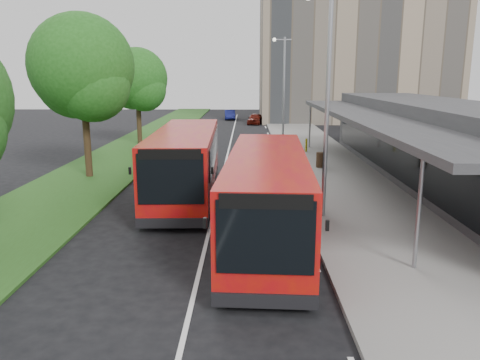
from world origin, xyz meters
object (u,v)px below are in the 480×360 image
object	(u,v)px
car_near	(255,119)
car_far	(230,115)
lamp_post_near	(325,92)
lamp_post_far	(283,83)
tree_mid	(82,73)
bollard	(306,145)
litter_bin	(320,160)
tree_far	(137,83)
bus_main	(267,197)
bus_second	(186,163)

from	to	relation	value
car_near	car_far	distance (m)	6.37
lamp_post_near	lamp_post_far	world-z (taller)	same
tree_mid	bollard	world-z (taller)	tree_mid
lamp_post_far	litter_bin	distance (m)	11.53
tree_far	lamp_post_far	distance (m)	11.17
tree_far	car_near	xyz separation A→B (m)	(9.28, 16.07, -4.17)
lamp_post_far	tree_far	bearing A→B (deg)	-175.13
bollard	car_near	xyz separation A→B (m)	(-3.15, 20.16, -0.00)
lamp_post_far	car_far	world-z (taller)	lamp_post_far
bus_main	car_near	world-z (taller)	bus_main
tree_far	bus_main	bearing A→B (deg)	-67.31
tree_mid	bus_second	xyz separation A→B (m)	(5.62, -3.77, -3.90)
tree_far	bus_second	xyz separation A→B (m)	(5.62, -15.77, -3.25)
tree_mid	lamp_post_far	distance (m)	17.09
car_near	bus_main	bearing A→B (deg)	-80.16
car_far	lamp_post_near	bearing A→B (deg)	-86.87
litter_bin	car_far	xyz separation A→B (m)	(-6.28, 31.40, 0.01)
lamp_post_near	bus_second	xyz separation A→B (m)	(-5.50, 3.28, -3.20)
tree_mid	car_near	xyz separation A→B (m)	(9.28, 28.07, -4.82)
bus_second	car_near	world-z (taller)	bus_second
lamp_post_far	car_far	bearing A→B (deg)	103.22
tree_mid	lamp_post_near	distance (m)	13.19
lamp_post_near	car_far	world-z (taller)	lamp_post_near
lamp_post_far	bollard	world-z (taller)	lamp_post_far
lamp_post_far	car_far	distance (m)	21.69
tree_far	litter_bin	xyz separation A→B (m)	(12.54, -9.73, -4.19)
lamp_post_far	bus_second	world-z (taller)	lamp_post_far
litter_bin	bollard	distance (m)	5.63
litter_bin	bollard	size ratio (longest dim) A/B	0.95
tree_far	litter_bin	world-z (taller)	tree_far
lamp_post_near	car_far	size ratio (longest dim) A/B	2.22
tree_mid	lamp_post_near	world-z (taller)	tree_mid
bus_second	car_near	size ratio (longest dim) A/B	2.99
lamp_post_near	litter_bin	bearing A→B (deg)	81.41
litter_bin	car_near	bearing A→B (deg)	97.19
bollard	car_near	world-z (taller)	car_near
tree_mid	bus_main	xyz separation A→B (m)	(8.98, -9.48, -3.94)
bollard	tree_far	bearing A→B (deg)	161.79
tree_mid	car_far	xyz separation A→B (m)	(6.26, 33.68, -4.82)
lamp_post_near	car_near	xyz separation A→B (m)	(-1.84, 35.12, -4.12)
tree_far	car_far	size ratio (longest dim) A/B	2.05
tree_mid	litter_bin	distance (m)	13.63
tree_far	bollard	bearing A→B (deg)	-18.21
bus_main	car_far	bearing A→B (deg)	96.54
lamp_post_near	litter_bin	distance (m)	10.30
bus_main	car_near	size ratio (longest dim) A/B	2.91
bollard	car_far	xyz separation A→B (m)	(-6.18, 25.77, -0.01)
bus_second	bollard	size ratio (longest dim) A/B	11.62
tree_far	lamp_post_near	size ratio (longest dim) A/B	0.92
tree_far	bus_main	distance (m)	23.51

